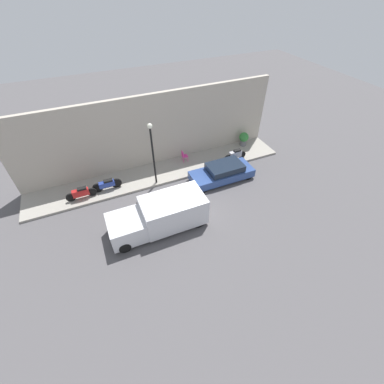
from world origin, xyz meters
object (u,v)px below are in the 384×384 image
(delivery_van, at_px, (159,215))
(potted_plant, at_px, (244,138))
(motorcycle_red, at_px, (81,193))
(cafe_chair, at_px, (184,156))
(streetlamp, at_px, (152,147))
(parked_car, at_px, (222,172))
(scooter_silver, at_px, (235,155))
(motorcycle_blue, at_px, (107,184))

(delivery_van, height_order, potted_plant, delivery_van)
(motorcycle_red, height_order, cafe_chair, cafe_chair)
(cafe_chair, bearing_deg, potted_plant, -88.09)
(motorcycle_red, height_order, streetlamp, streetlamp)
(parked_car, xyz_separation_m, motorcycle_red, (1.69, 9.21, 0.02))
(scooter_silver, height_order, streetlamp, streetlamp)
(cafe_chair, bearing_deg, scooter_silver, -111.01)
(parked_car, height_order, scooter_silver, parked_car)
(delivery_van, xyz_separation_m, motorcycle_red, (4.12, 3.86, -0.35))
(scooter_silver, bearing_deg, parked_car, 127.80)
(parked_car, distance_m, streetlamp, 5.18)
(scooter_silver, distance_m, streetlamp, 6.76)
(parked_car, xyz_separation_m, cafe_chair, (2.88, 1.70, 0.08))
(potted_plant, bearing_deg, cafe_chair, 91.91)
(parked_car, relative_size, streetlamp, 1.00)
(streetlamp, height_order, cafe_chair, streetlamp)
(delivery_van, relative_size, scooter_silver, 2.99)
(delivery_van, relative_size, streetlamp, 1.23)
(streetlamp, bearing_deg, delivery_van, 165.80)
(parked_car, xyz_separation_m, streetlamp, (1.30, 4.40, 2.41))
(streetlamp, height_order, potted_plant, streetlamp)
(scooter_silver, xyz_separation_m, cafe_chair, (1.39, 3.62, 0.04))
(scooter_silver, bearing_deg, streetlamp, 91.70)
(motorcycle_blue, bearing_deg, scooter_silver, -92.39)
(streetlamp, bearing_deg, parked_car, -106.45)
(motorcycle_blue, bearing_deg, delivery_van, -152.92)
(scooter_silver, bearing_deg, delivery_van, 118.36)
(motorcycle_blue, distance_m, potted_plant, 11.24)
(parked_car, distance_m, potted_plant, 4.74)
(motorcycle_red, xyz_separation_m, scooter_silver, (-0.20, -11.13, 0.02))
(streetlamp, distance_m, cafe_chair, 3.90)
(parked_car, relative_size, cafe_chair, 5.02)
(motorcycle_blue, height_order, potted_plant, potted_plant)
(motorcycle_blue, relative_size, cafe_chair, 2.17)
(motorcycle_red, distance_m, scooter_silver, 11.13)
(potted_plant, bearing_deg, parked_car, 130.23)
(delivery_van, bearing_deg, motorcycle_red, 43.13)
(delivery_van, xyz_separation_m, cafe_chair, (5.32, -3.65, -0.29))
(streetlamp, bearing_deg, motorcycle_red, 85.41)
(motorcycle_red, bearing_deg, delivery_van, -136.87)
(delivery_van, height_order, cafe_chair, delivery_van)
(scooter_silver, bearing_deg, potted_plant, -47.21)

